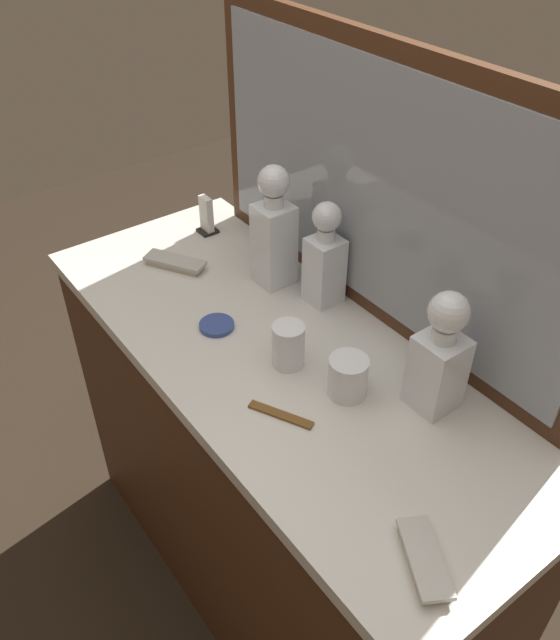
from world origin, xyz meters
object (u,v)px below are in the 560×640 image
at_px(crystal_decanter_far_right, 325,263).
at_px(porcelain_dish, 217,325).
at_px(crystal_tumbler_right, 288,347).
at_px(silver_brush_center, 175,263).
at_px(crystal_decanter_far_left, 439,362).
at_px(crystal_decanter_rear, 274,237).
at_px(silver_brush_right, 424,560).
at_px(tortoiseshell_comb, 281,415).
at_px(napkin_holder, 207,218).
at_px(crystal_tumbler_far_left, 348,378).

height_order(crystal_decanter_far_right, porcelain_dish, crystal_decanter_far_right).
bearing_deg(crystal_tumbler_right, silver_brush_center, -178.65).
bearing_deg(crystal_decanter_far_left, silver_brush_center, -166.95).
bearing_deg(crystal_decanter_rear, porcelain_dish, -71.16).
relative_size(silver_brush_right, tortoiseshell_comb, 1.17).
bearing_deg(crystal_decanter_far_right, crystal_tumbler_right, -57.06).
distance_m(crystal_decanter_rear, crystal_decanter_far_left, 0.55).
relative_size(crystal_decanter_far_right, silver_brush_right, 1.72).
relative_size(crystal_decanter_far_left, silver_brush_center, 1.62).
xyz_separation_m(crystal_decanter_rear, crystal_decanter_far_left, (0.55, 0.00, -0.02)).
bearing_deg(silver_brush_right, tortoiseshell_comb, 178.71).
bearing_deg(crystal_decanter_far_left, napkin_holder, -179.27).
distance_m(silver_brush_center, napkin_holder, 0.20).
bearing_deg(silver_brush_center, crystal_decanter_far_right, 32.73).
bearing_deg(crystal_decanter_far_right, silver_brush_center, -147.27).
bearing_deg(crystal_decanter_rear, silver_brush_right, -19.42).
xyz_separation_m(crystal_decanter_rear, crystal_tumbler_far_left, (0.42, -0.12, -0.09)).
xyz_separation_m(crystal_tumbler_right, silver_brush_center, (-0.48, -0.01, -0.03)).
relative_size(crystal_decanter_far_left, silver_brush_right, 1.76).
distance_m(crystal_decanter_far_left, porcelain_dish, 0.53).
distance_m(crystal_decanter_far_right, silver_brush_right, 0.74).
xyz_separation_m(crystal_decanter_rear, silver_brush_right, (0.79, -0.28, -0.12)).
distance_m(crystal_tumbler_far_left, porcelain_dish, 0.36).
distance_m(crystal_decanter_far_right, crystal_tumbler_far_left, 0.33).
relative_size(crystal_tumbler_far_left, tortoiseshell_comb, 0.67).
bearing_deg(crystal_decanter_far_left, tortoiseshell_comb, -119.44).
bearing_deg(crystal_decanter_far_right, silver_brush_right, -26.61).
xyz_separation_m(crystal_tumbler_right, crystal_tumbler_far_left, (0.15, 0.04, -0.01)).
bearing_deg(silver_brush_right, porcelain_dish, 175.47).
xyz_separation_m(silver_brush_center, napkin_holder, (-0.10, 0.16, 0.03)).
distance_m(crystal_decanter_rear, silver_brush_center, 0.29).
bearing_deg(crystal_decanter_rear, crystal_decanter_far_right, 19.15).
relative_size(silver_brush_center, silver_brush_right, 1.09).
xyz_separation_m(crystal_decanter_far_left, silver_brush_center, (-0.75, -0.17, -0.10)).
height_order(silver_brush_center, silver_brush_right, same).
bearing_deg(crystal_decanter_rear, crystal_tumbler_right, -30.59).
relative_size(silver_brush_right, napkin_holder, 1.42).
height_order(crystal_tumbler_far_left, tortoiseshell_comb, crystal_tumbler_far_left).
bearing_deg(crystal_tumbler_right, crystal_decanter_far_right, 122.94).
bearing_deg(crystal_decanter_rear, silver_brush_center, -139.95).
relative_size(crystal_decanter_far_left, porcelain_dish, 3.33).
height_order(crystal_decanter_far_right, crystal_decanter_far_left, crystal_decanter_far_left).
bearing_deg(silver_brush_center, crystal_tumbler_far_left, 4.94).
bearing_deg(napkin_holder, crystal_decanter_far_right, 7.42).
distance_m(silver_brush_center, tortoiseshell_comb, 0.61).
bearing_deg(porcelain_dish, crystal_tumbler_right, 16.78).
distance_m(crystal_decanter_far_left, silver_brush_right, 0.39).
bearing_deg(crystal_decanter_rear, tortoiseshell_comb, -34.54).
bearing_deg(crystal_tumbler_right, silver_brush_right, -12.72).
bearing_deg(crystal_decanter_far_left, crystal_decanter_rear, -179.95).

